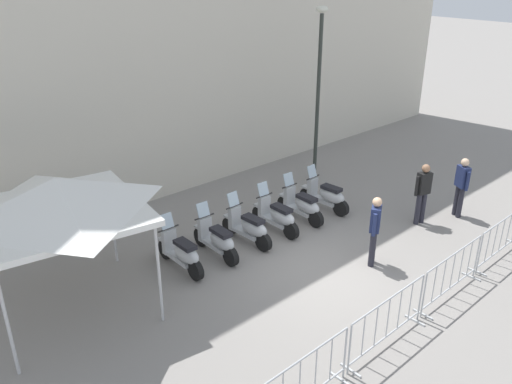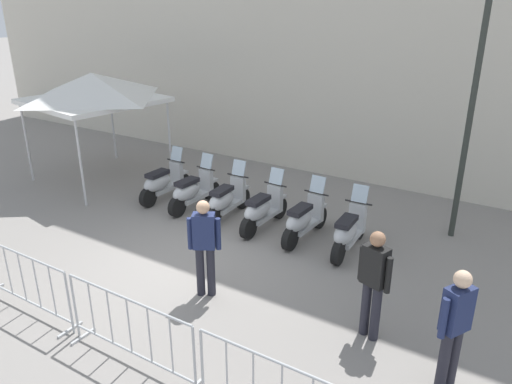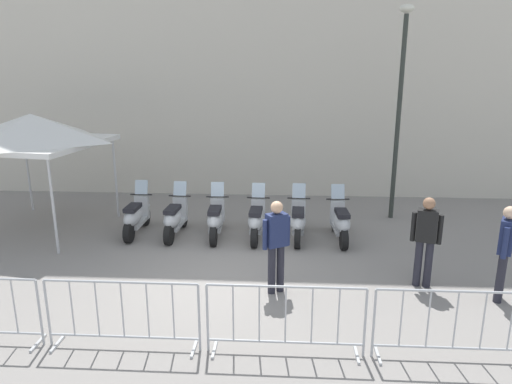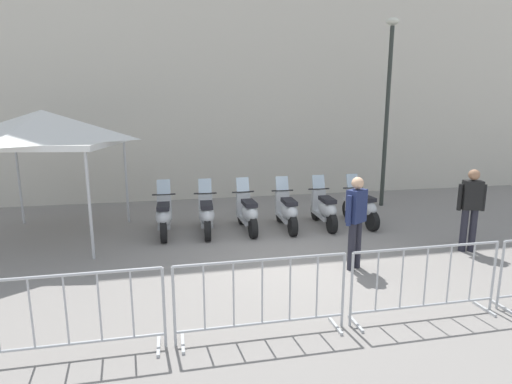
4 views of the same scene
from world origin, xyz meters
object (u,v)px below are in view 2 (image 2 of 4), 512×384
Objects in this scene: motorcycle_0 at (163,183)px; motorcycle_4 at (304,220)px; motorcycle_1 at (192,191)px; motorcycle_5 at (349,231)px; officer_near_row_end at (204,243)px; officer_mid_plaza at (374,279)px; officer_by_barriers at (455,324)px; motorcycle_2 at (226,200)px; motorcycle_3 at (262,210)px; street_lamp at (477,77)px; barrier_segment_1 at (23,282)px; barrier_segment_2 at (130,331)px; canopy_tent at (92,88)px.

motorcycle_0 is 1.00× the size of motorcycle_4.
motorcycle_0 is at bearing -175.07° from motorcycle_1.
officer_near_row_end is (-1.03, -2.87, 0.53)m from motorcycle_5.
officer_mid_plaza is 1.00× the size of officer_by_barriers.
motorcycle_1 is at bearing -172.15° from motorcycle_2.
motorcycle_4 is at bearing 9.84° from motorcycle_3.
barrier_segment_1 is at bearing -120.14° from street_lamp.
motorcycle_0 is 7.97m from officer_by_barriers.
motorcycle_1 is 5.34m from barrier_segment_2.
motorcycle_3 is at bearing 4.93° from canopy_tent.
motorcycle_0 and motorcycle_1 have the same top height.
motorcycle_4 is (3.91, 0.51, 0.00)m from motorcycle_0.
street_lamp is (2.27, 2.23, 2.87)m from motorcycle_4.
motorcycle_4 reaches higher than barrier_segment_1.
officer_near_row_end is (1.90, -2.45, 0.53)m from motorcycle_2.
officer_near_row_end and officer_mid_plaza have the same top height.
officer_near_row_end reaches higher than motorcycle_1.
officer_by_barriers is (5.75, 2.75, 0.45)m from barrier_segment_1.
barrier_segment_1 is 1.29× the size of officer_near_row_end.
barrier_segment_1 is at bearing -129.98° from officer_near_row_end.
canopy_tent is at bearing -174.32° from motorcycle_4.
motorcycle_2 reaches higher than barrier_segment_2.
street_lamp is (1.85, 6.82, 2.80)m from barrier_segment_2.
barrier_segment_1 is at bearing -119.57° from motorcycle_5.
barrier_segment_2 is 7.60m from street_lamp.
officer_near_row_end is at bearing -52.19° from motorcycle_2.
motorcycle_2 is at bearing 6.39° from motorcycle_0.
officer_mid_plaza is at bearing -15.17° from motorcycle_1.
officer_near_row_end is 1.00× the size of officer_mid_plaza.
canopy_tent is at bearing -175.54° from motorcycle_2.
barrier_segment_2 is 0.41× the size of street_lamp.
officer_by_barriers is at bearing -22.87° from motorcycle_3.
officer_near_row_end is at bearing -38.73° from motorcycle_1.
motorcycle_1 is 2.96m from motorcycle_4.
canopy_tent is at bearing 161.72° from officer_near_row_end.
barrier_segment_1 is (-0.93, -4.79, 0.07)m from motorcycle_3.
motorcycle_0 and motorcycle_4 have the same top height.
barrier_segment_1 is at bearing -43.75° from canopy_tent.
motorcycle_0 reaches higher than barrier_segment_1.
officer_by_barriers is at bearing -18.27° from motorcycle_2.
motorcycle_2 is (1.97, 0.22, 0.00)m from motorcycle_0.
motorcycle_0 is 2.96m from motorcycle_3.
motorcycle_5 is 0.99× the size of officer_near_row_end.
motorcycle_4 is 1.00× the size of officer_mid_plaza.
barrier_segment_1 is at bearing -89.45° from motorcycle_2.
motorcycle_5 is at bearing 8.20° from motorcycle_2.
canopy_tent is at bearing 171.33° from officer_by_barriers.
motorcycle_4 is (0.97, 0.17, 0.00)m from motorcycle_3.
officer_near_row_end reaches higher than motorcycle_4.
canopy_tent reaches higher than barrier_segment_2.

